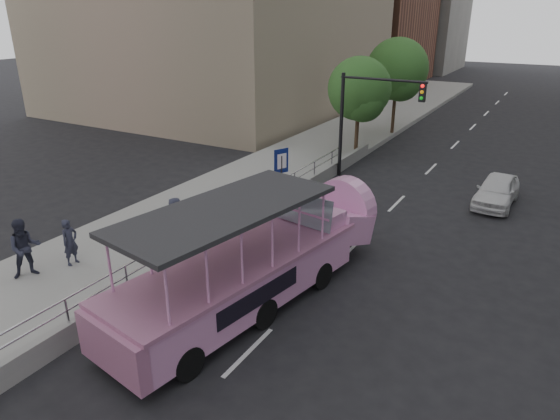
# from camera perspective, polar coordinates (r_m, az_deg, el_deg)

# --- Properties ---
(ground) EXTENTS (160.00, 160.00, 0.00)m
(ground) POSITION_cam_1_polar(r_m,az_deg,el_deg) (14.93, -2.59, -10.64)
(ground) COLOR black
(sidewalk) EXTENTS (5.50, 80.00, 0.30)m
(sidewalk) POSITION_cam_1_polar(r_m,az_deg,el_deg) (25.37, -1.45, 3.83)
(sidewalk) COLOR gray
(sidewalk) RESTS_ON ground
(kerb_wall) EXTENTS (0.24, 30.00, 0.36)m
(kerb_wall) POSITION_cam_1_polar(r_m,az_deg,el_deg) (17.73, -7.68, -3.49)
(kerb_wall) COLOR gray
(kerb_wall) RESTS_ON sidewalk
(guardrail) EXTENTS (0.07, 22.00, 0.71)m
(guardrail) POSITION_cam_1_polar(r_m,az_deg,el_deg) (17.45, -7.79, -1.53)
(guardrail) COLOR silver
(guardrail) RESTS_ON kerb_wall
(duck_boat) EXTENTS (4.01, 10.18, 3.30)m
(duck_boat) POSITION_cam_1_polar(r_m,az_deg,el_deg) (14.69, -2.14, -5.71)
(duck_boat) COLOR black
(duck_boat) RESTS_ON ground
(car) EXTENTS (1.69, 3.89, 1.31)m
(car) POSITION_cam_1_polar(r_m,az_deg,el_deg) (23.88, 23.53, 2.06)
(car) COLOR silver
(car) RESTS_ON ground
(pedestrian_near) EXTENTS (0.40, 0.58, 1.56)m
(pedestrian_near) POSITION_cam_1_polar(r_m,az_deg,el_deg) (17.45, -22.86, -3.39)
(pedestrian_near) COLOR #272939
(pedestrian_near) RESTS_ON sidewalk
(pedestrian_mid) EXTENTS (1.08, 1.16, 1.90)m
(pedestrian_mid) POSITION_cam_1_polar(r_m,az_deg,el_deg) (17.20, -27.13, -3.88)
(pedestrian_mid) COLOR #272939
(pedestrian_mid) RESTS_ON sidewalk
(pedestrian_far) EXTENTS (0.90, 1.03, 1.78)m
(pedestrian_far) POSITION_cam_1_polar(r_m,az_deg,el_deg) (17.65, -11.76, -1.37)
(pedestrian_far) COLOR #272939
(pedestrian_far) RESTS_ON sidewalk
(parking_sign) EXTENTS (0.29, 0.63, 3.00)m
(parking_sign) POSITION_cam_1_polar(r_m,az_deg,el_deg) (19.84, 0.15, 3.81)
(parking_sign) COLOR black
(parking_sign) RESTS_ON ground
(traffic_signal) EXTENTS (4.20, 0.32, 5.20)m
(traffic_signal) POSITION_cam_1_polar(r_m,az_deg,el_deg) (25.00, 9.65, 11.19)
(traffic_signal) COLOR black
(traffic_signal) RESTS_ON ground
(street_tree_near) EXTENTS (3.52, 3.52, 5.72)m
(street_tree_near) POSITION_cam_1_polar(r_m,az_deg,el_deg) (28.67, 9.16, 13.22)
(street_tree_near) COLOR #3E2A1C
(street_tree_near) RESTS_ON ground
(street_tree_far) EXTENTS (3.97, 3.97, 6.45)m
(street_tree_far) POSITION_cam_1_polar(r_m,az_deg,el_deg) (34.17, 13.35, 15.12)
(street_tree_far) COLOR #3E2A1C
(street_tree_far) RESTS_ON ground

